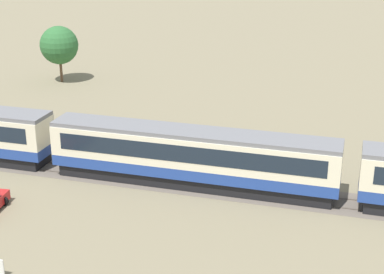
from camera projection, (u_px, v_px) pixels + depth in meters
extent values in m
cube|color=#234293|center=(192.00, 168.00, 41.79)|extent=(20.60, 2.81, 0.80)
cube|color=beige|center=(192.00, 149.00, 41.27)|extent=(20.60, 2.81, 2.16)
cube|color=#192330|center=(192.00, 147.00, 41.23)|extent=(18.95, 2.85, 1.21)
cube|color=slate|center=(192.00, 132.00, 40.84)|extent=(20.60, 2.64, 0.30)
cube|color=black|center=(192.00, 179.00, 42.08)|extent=(19.78, 2.41, 0.88)
cylinder|color=black|center=(285.00, 195.00, 39.66)|extent=(0.90, 0.18, 0.90)
cylinder|color=black|center=(288.00, 186.00, 40.95)|extent=(0.90, 0.18, 0.90)
cylinder|color=black|center=(100.00, 172.00, 43.22)|extent=(0.90, 0.18, 0.90)
cylinder|color=black|center=(108.00, 165.00, 44.52)|extent=(0.90, 0.18, 0.90)
cylinder|color=black|center=(3.00, 160.00, 45.37)|extent=(0.90, 0.18, 0.90)
cylinder|color=black|center=(13.00, 153.00, 46.66)|extent=(0.90, 0.18, 0.90)
cube|color=#665B51|center=(245.00, 191.00, 41.22)|extent=(150.41, 3.60, 0.01)
cube|color=#4C4238|center=(243.00, 195.00, 40.57)|extent=(150.41, 0.12, 0.04)
cube|color=#4C4238|center=(247.00, 187.00, 41.86)|extent=(150.41, 0.12, 0.04)
cylinder|color=black|center=(4.00, 201.00, 39.11)|extent=(0.62, 0.20, 0.62)
cylinder|color=brown|center=(61.00, 69.00, 68.36)|extent=(0.30, 0.30, 2.99)
sphere|color=#2D6633|center=(59.00, 45.00, 67.38)|extent=(4.38, 4.38, 4.38)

